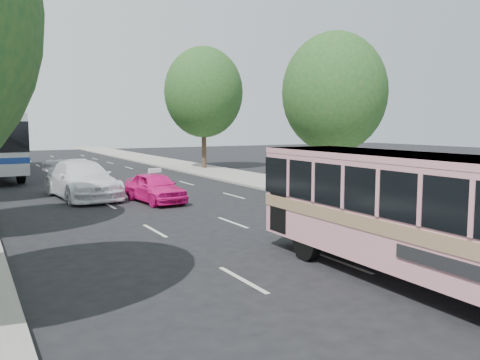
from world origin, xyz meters
TOP-DOWN VIEW (x-y plane):
  - ground at (0.00, 0.00)m, footprint 120.00×120.00m
  - sidewalk_right at (8.50, 20.00)m, footprint 4.00×90.00m
  - tree_right_near at (8.78, 7.94)m, footprint 5.10×5.10m
  - tree_right_far at (9.08, 23.94)m, footprint 6.00×6.00m
  - pink_bus at (1.30, -4.00)m, footprint 2.37×8.95m
  - pink_taxi at (0.13, 9.82)m, footprint 2.00×4.11m
  - white_pickup at (-2.45, 12.73)m, footprint 2.97×6.21m
  - taxi_roof_sign at (0.13, 9.82)m, footprint 0.57×0.24m

SIDE VIEW (x-z plane):
  - ground at x=0.00m, z-range 0.00..0.00m
  - sidewalk_right at x=8.50m, z-range 0.00..0.12m
  - pink_taxi at x=0.13m, z-range 0.00..1.35m
  - white_pickup at x=-2.45m, z-range 0.00..1.75m
  - taxi_roof_sign at x=0.13m, z-range 1.35..1.53m
  - pink_bus at x=1.30m, z-range 0.35..3.20m
  - tree_right_near at x=8.78m, z-range 1.23..9.18m
  - tree_right_far at x=9.08m, z-range 1.45..10.80m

